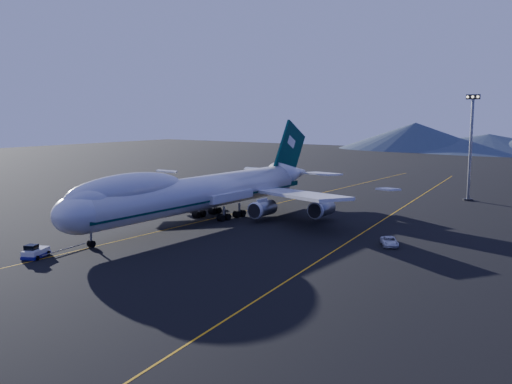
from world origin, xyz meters
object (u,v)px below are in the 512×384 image
Objects in this scene: pushback_tug at (36,253)px; service_van at (389,241)px; boeing_747 at (201,192)px; floodlight_mast at (471,147)px.

service_van is at bearing 18.65° from pushback_tug.
pushback_tug is (-1.49, -35.32, -5.20)m from boeing_747.
boeing_747 reaches higher than service_van.
pushback_tug is 0.97× the size of service_van.
service_van is 57.50m from floodlight_mast.
floodlight_mast is at bearing 44.17° from pushback_tug.
service_van is (37.91, 1.47, -5.10)m from boeing_747.
boeing_747 is at bearing 151.54° from service_van.
boeing_747 is 2.87× the size of floodlight_mast.
boeing_747 is 38.28m from service_van.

